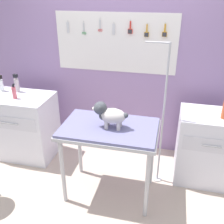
% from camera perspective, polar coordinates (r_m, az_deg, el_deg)
% --- Properties ---
extents(ground, '(4.40, 4.00, 0.04)m').
position_cam_1_polar(ground, '(3.00, -3.50, -20.00)').
color(ground, '#C3AF9F').
extents(rear_wall_panel, '(4.00, 0.11, 2.30)m').
position_cam_1_polar(rear_wall_panel, '(3.47, 2.08, 9.63)').
color(rear_wall_panel, '#9B7CB0').
rests_on(rear_wall_panel, ground).
extents(grooming_table, '(1.00, 0.63, 0.86)m').
position_cam_1_polar(grooming_table, '(2.67, -0.59, -4.88)').
color(grooming_table, '#B7B7BC').
rests_on(grooming_table, ground).
extents(grooming_arm, '(0.30, 0.11, 1.67)m').
position_cam_1_polar(grooming_arm, '(2.89, 10.94, -2.54)').
color(grooming_arm, '#B7B7BC').
rests_on(grooming_arm, ground).
extents(dog, '(0.37, 0.17, 0.27)m').
position_cam_1_polar(dog, '(2.54, -0.63, -0.52)').
color(dog, silver).
rests_on(dog, grooming_table).
extents(counter_left, '(0.80, 0.58, 0.87)m').
position_cam_1_polar(counter_left, '(3.69, -18.84, -2.92)').
color(counter_left, white).
rests_on(counter_left, ground).
extents(cabinet_right, '(0.68, 0.54, 0.86)m').
position_cam_1_polar(cabinet_right, '(3.26, 20.16, -7.34)').
color(cabinet_right, silver).
rests_on(cabinet_right, ground).
extents(detangler_spray, '(0.06, 0.06, 0.22)m').
position_cam_1_polar(detangler_spray, '(3.75, -23.39, 5.65)').
color(detangler_spray, white).
rests_on(detangler_spray, counter_left).
extents(spray_bottle_tall, '(0.06, 0.06, 0.24)m').
position_cam_1_polar(spray_bottle_tall, '(3.64, -20.35, 5.80)').
color(spray_bottle_tall, '#B8A9B0').
rests_on(spray_bottle_tall, counter_left).
extents(pump_bottle_white, '(0.05, 0.05, 0.20)m').
position_cam_1_polar(pump_bottle_white, '(3.44, -20.85, 4.07)').
color(pump_bottle_white, '#CC5564').
rests_on(pump_bottle_white, counter_left).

